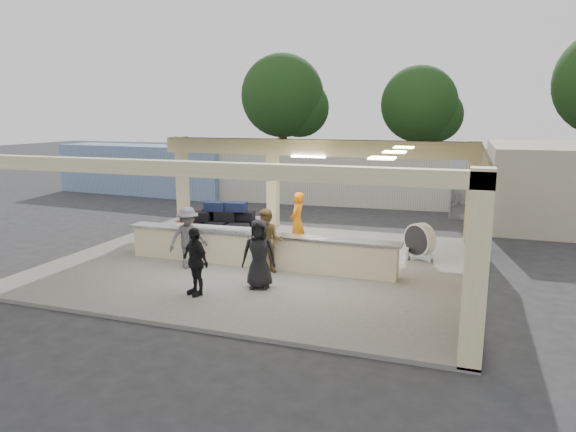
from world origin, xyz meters
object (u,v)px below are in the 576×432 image
at_px(car_white_a, 497,191).
at_px(passenger_c, 188,238).
at_px(drum_fan, 420,240).
at_px(container_blue, 147,169).
at_px(baggage_handler, 297,222).
at_px(passenger_d, 259,254).
at_px(car_dark, 438,184).
at_px(passenger_a, 267,241).
at_px(passenger_b, 195,261).
at_px(luggage_cart, 220,225).
at_px(baggage_counter, 257,249).
at_px(container_white, 326,177).

bearing_deg(car_white_a, passenger_c, 159.11).
xyz_separation_m(drum_fan, container_blue, (-15.97, 9.40, 0.67)).
distance_m(baggage_handler, passenger_d, 3.70).
bearing_deg(car_dark, passenger_a, 177.85).
bearing_deg(car_white_a, passenger_d, 168.49).
height_order(baggage_handler, passenger_c, baggage_handler).
distance_m(baggage_handler, passenger_b, 4.77).
height_order(luggage_cart, passenger_c, passenger_c).
distance_m(baggage_counter, passenger_b, 2.78).
distance_m(baggage_counter, passenger_c, 2.00).
bearing_deg(container_white, baggage_handler, -83.68).
height_order(passenger_c, car_dark, passenger_c).
bearing_deg(passenger_a, container_blue, 125.43).
distance_m(luggage_cart, passenger_a, 2.74).
relative_size(drum_fan, container_white, 0.09).
distance_m(car_dark, container_white, 6.19).
height_order(passenger_b, container_blue, container_blue).
xyz_separation_m(baggage_counter, baggage_handler, (0.57, 1.94, 0.47)).
bearing_deg(baggage_handler, passenger_b, -11.06).
distance_m(luggage_cart, container_white, 10.91).
distance_m(baggage_counter, car_dark, 15.59).
relative_size(luggage_cart, passenger_a, 1.60).
distance_m(car_white_a, car_dark, 3.22).
distance_m(passenger_b, car_dark, 18.34).
height_order(car_white_a, car_dark, car_white_a).
bearing_deg(car_dark, baggage_handler, 175.70).
height_order(luggage_cart, container_white, container_white).
relative_size(baggage_handler, car_dark, 0.41).
height_order(drum_fan, baggage_handler, baggage_handler).
bearing_deg(baggage_counter, passenger_a, -44.22).
bearing_deg(container_blue, passenger_b, -48.14).
relative_size(baggage_counter, passenger_c, 4.67).
xyz_separation_m(passenger_b, container_white, (-0.66, 14.69, 0.38)).
xyz_separation_m(luggage_cart, container_blue, (-9.89, 10.55, 0.40)).
xyz_separation_m(baggage_counter, passenger_d, (0.78, -1.76, 0.39)).
bearing_deg(car_white_a, passenger_b, 165.89).
bearing_deg(luggage_cart, baggage_handler, 16.56).
bearing_deg(drum_fan, container_white, 157.94).
height_order(drum_fan, passenger_b, passenger_b).
height_order(drum_fan, passenger_d, passenger_d).
xyz_separation_m(car_white_a, car_dark, (-2.84, 1.53, -0.00)).
bearing_deg(passenger_d, baggage_handler, 79.81).
relative_size(passenger_a, car_dark, 0.39).
height_order(car_dark, container_white, container_white).
xyz_separation_m(luggage_cart, passenger_b, (1.23, -3.80, -0.03)).
height_order(luggage_cart, car_white_a, luggage_cart).
relative_size(passenger_b, passenger_c, 0.95).
xyz_separation_m(car_dark, container_white, (-5.37, -3.03, 0.54)).
xyz_separation_m(passenger_a, container_blue, (-12.13, 12.14, 0.37)).
relative_size(baggage_handler, car_white_a, 0.35).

